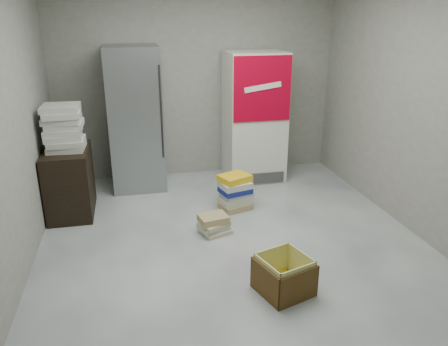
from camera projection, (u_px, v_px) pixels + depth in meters
The scene contains 10 objects.
ground at pixel (239, 255), 4.40m from camera, with size 5.00×5.00×0.00m, color silver.
room_shell at pixel (242, 73), 3.77m from camera, with size 4.04×5.04×2.82m.
steel_fridge at pixel (136, 119), 5.84m from camera, with size 0.70×0.72×1.90m.
coke_cooler at pixel (254, 117), 6.18m from camera, with size 0.80×0.73×1.80m.
wood_shelf at pixel (70, 182), 5.19m from camera, with size 0.50×0.80×0.80m, color black.
supply_box_stack at pixel (64, 128), 4.96m from camera, with size 0.44×0.44×0.52m.
phonebook_stack_main at pixel (235, 192), 5.36m from camera, with size 0.44×0.41×0.44m.
phonebook_stack_side at pixel (214, 224), 4.79m from camera, with size 0.39×0.34×0.21m.
cardboard_box at pixel (284, 277), 3.78m from camera, with size 0.52×0.52×0.34m.
bucket_lid at pixel (273, 275), 3.99m from camera, with size 0.28×0.28×0.07m, color gold.
Camera 1 is at (-0.98, -3.72, 2.30)m, focal length 35.00 mm.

